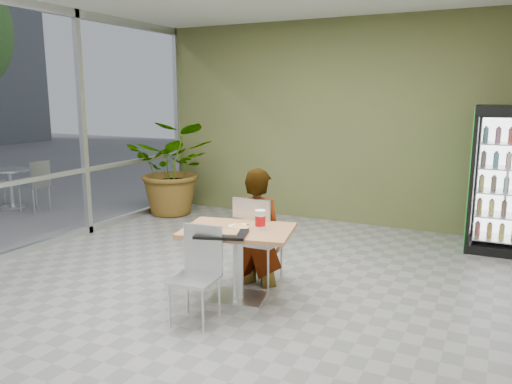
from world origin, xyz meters
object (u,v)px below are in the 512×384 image
dining_table (238,249)px  chair_near (199,266)px  beverage_fridge (506,180)px  potted_plant (174,168)px  cafeteria_tray (222,234)px  chair_far (256,234)px  seated_woman (258,240)px  soda_cup (260,220)px

dining_table → chair_near: (-0.12, -0.52, -0.03)m
beverage_fridge → potted_plant: size_ratio=1.18×
beverage_fridge → dining_table: bearing=-129.1°
dining_table → cafeteria_tray: size_ratio=2.54×
chair_far → beverage_fridge: beverage_fridge is taller
dining_table → cafeteria_tray: cafeteria_tray is taller
dining_table → seated_woman: bearing=94.6°
cafeteria_tray → chair_near: bearing=-114.1°
cafeteria_tray → beverage_fridge: bearing=54.1°
potted_plant → soda_cup: bearing=-42.5°
seated_woman → potted_plant: bearing=-40.7°
beverage_fridge → chair_far: bearing=-134.5°
chair_near → beverage_fridge: bearing=49.5°
cafeteria_tray → beverage_fridge: (2.35, 3.25, 0.19)m
chair_far → beverage_fridge: bearing=-134.4°
chair_far → soda_cup: chair_far is taller
beverage_fridge → potted_plant: (-5.10, -0.17, -0.15)m
chair_near → cafeteria_tray: chair_near is taller
soda_cup → potted_plant: 4.03m
beverage_fridge → potted_plant: bearing=-179.1°
dining_table → potted_plant: bearing=134.7°
soda_cup → beverage_fridge: bearing=53.7°
potted_plant → cafeteria_tray: bearing=-48.3°
seated_woman → soda_cup: 0.62m
chair_near → beverage_fridge: beverage_fridge is taller
seated_woman → beverage_fridge: beverage_fridge is taller
chair_far → seated_woman: size_ratio=0.62×
seated_woman → chair_near: bearing=84.7°
dining_table → potted_plant: size_ratio=0.74×
dining_table → chair_far: size_ratio=1.22×
chair_far → soda_cup: 0.54m
cafeteria_tray → potted_plant: size_ratio=0.29×
chair_near → beverage_fridge: (2.45, 3.48, 0.44)m
dining_table → beverage_fridge: (2.33, 2.97, 0.42)m
chair_far → soda_cup: (0.25, -0.39, 0.27)m
dining_table → chair_near: size_ratio=1.36×
soda_cup → beverage_fridge: beverage_fridge is taller
seated_woman → beverage_fridge: (2.37, 2.44, 0.46)m
chair_near → cafeteria_tray: (0.10, 0.23, 0.25)m
chair_near → soda_cup: soda_cup is taller
soda_cup → cafeteria_tray: soda_cup is taller
cafeteria_tray → beverage_fridge: size_ratio=0.25×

